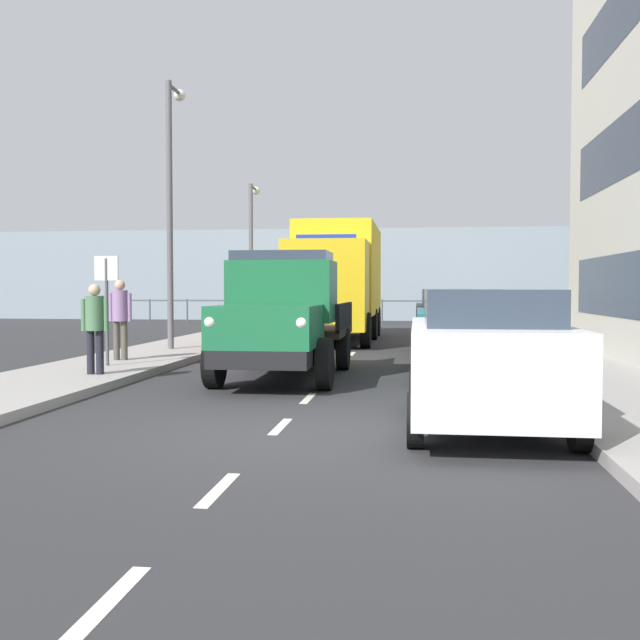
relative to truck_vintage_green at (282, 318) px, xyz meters
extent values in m
plane|color=#2D2D30|center=(-0.83, -4.68, -1.18)|extent=(80.00, 80.00, 0.00)
cube|color=#9E9993|center=(-5.62, -4.68, -1.10)|extent=(2.60, 38.00, 0.15)
cube|color=#9E9993|center=(3.96, -4.68, -1.10)|extent=(2.60, 38.00, 0.15)
cube|color=silver|center=(-0.83, 9.97, -1.17)|extent=(0.12, 1.10, 0.01)
cube|color=silver|center=(-0.83, 7.62, -1.17)|extent=(0.12, 1.10, 0.01)
cube|color=silver|center=(-0.83, 4.68, -1.17)|extent=(0.12, 1.10, 0.01)
cube|color=silver|center=(-0.83, 2.28, -1.17)|extent=(0.12, 1.10, 0.01)
cube|color=silver|center=(-0.83, -0.29, -1.17)|extent=(0.12, 1.10, 0.01)
cube|color=silver|center=(-0.83, -3.10, -1.17)|extent=(0.12, 1.10, 0.01)
cube|color=silver|center=(-0.83, -5.78, -1.17)|extent=(0.12, 1.10, 0.01)
cube|color=silver|center=(-0.83, -8.30, -1.17)|extent=(0.12, 1.10, 0.01)
cube|color=silver|center=(-0.83, -10.66, -1.17)|extent=(0.12, 1.10, 0.01)
cube|color=silver|center=(-0.83, -13.17, -1.17)|extent=(0.12, 1.10, 0.01)
cube|color=silver|center=(-0.83, -15.62, -1.17)|extent=(0.12, 1.10, 0.01)
cube|color=silver|center=(-0.83, -17.94, -1.17)|extent=(0.12, 1.10, 0.01)
cube|color=silver|center=(-0.83, -20.71, -1.17)|extent=(0.12, 1.10, 0.01)
cube|color=#84939E|center=(-0.83, -26.68, 1.32)|extent=(80.00, 0.80, 5.00)
cylinder|color=#4C5156|center=(-12.83, -23.08, -0.58)|extent=(0.08, 0.08, 1.20)
cylinder|color=#4C5156|center=(-10.83, -23.08, -0.58)|extent=(0.08, 0.08, 1.20)
cylinder|color=#4C5156|center=(-8.83, -23.08, -0.58)|extent=(0.08, 0.08, 1.20)
cylinder|color=#4C5156|center=(-6.83, -23.08, -0.58)|extent=(0.08, 0.08, 1.20)
cylinder|color=#4C5156|center=(-4.83, -23.08, -0.58)|extent=(0.08, 0.08, 1.20)
cylinder|color=#4C5156|center=(-2.83, -23.08, -0.58)|extent=(0.08, 0.08, 1.20)
cylinder|color=#4C5156|center=(-0.83, -23.08, -0.58)|extent=(0.08, 0.08, 1.20)
cylinder|color=#4C5156|center=(1.17, -23.08, -0.58)|extent=(0.08, 0.08, 1.20)
cylinder|color=#4C5156|center=(3.17, -23.08, -0.58)|extent=(0.08, 0.08, 1.20)
cylinder|color=#4C5156|center=(5.17, -23.08, -0.58)|extent=(0.08, 0.08, 1.20)
cylinder|color=#4C5156|center=(7.17, -23.08, -0.58)|extent=(0.08, 0.08, 1.20)
cylinder|color=#4C5156|center=(9.17, -23.08, -0.58)|extent=(0.08, 0.08, 1.20)
cylinder|color=#4C5156|center=(11.17, -23.08, -0.58)|extent=(0.08, 0.08, 1.20)
cylinder|color=#4C5156|center=(13.17, -23.08, -0.58)|extent=(0.08, 0.08, 1.20)
cube|color=#4C5156|center=(-0.83, -23.08, -0.06)|extent=(28.00, 0.08, 0.08)
cube|color=black|center=(0.00, -0.38, -0.58)|extent=(1.64, 5.60, 0.30)
cube|color=#196038|center=(0.00, 1.47, -0.08)|extent=(1.72, 1.90, 0.70)
cube|color=silver|center=(0.00, 2.36, -0.11)|extent=(1.16, 0.08, 0.56)
sphere|color=white|center=(-0.74, 2.36, 0.02)|extent=(0.20, 0.20, 0.20)
sphere|color=white|center=(0.73, 2.36, 0.02)|extent=(0.20, 0.20, 0.20)
cube|color=#196038|center=(0.00, -0.04, 0.50)|extent=(1.93, 1.34, 1.15)
cube|color=#2D3847|center=(0.00, -0.04, 0.97)|extent=(1.78, 1.23, 0.56)
cube|color=#2D2319|center=(0.00, -1.72, -0.35)|extent=(2.10, 2.80, 0.16)
cube|color=black|center=(-1.01, -1.72, -0.03)|extent=(0.08, 2.80, 0.56)
cube|color=black|center=(1.01, -1.72, -0.03)|extent=(0.08, 2.80, 0.56)
cylinder|color=black|center=(-0.97, 1.30, -0.73)|extent=(0.24, 0.90, 0.90)
cylinder|color=black|center=(0.97, 1.30, -0.73)|extent=(0.24, 0.90, 0.90)
cylinder|color=black|center=(-0.97, -1.92, -0.73)|extent=(0.24, 0.90, 0.90)
cylinder|color=black|center=(0.97, -1.92, -0.73)|extent=(0.24, 0.90, 0.90)
cube|color=gold|center=(0.09, -7.62, 0.64)|extent=(2.40, 2.21, 2.60)
cube|color=#2D3847|center=(0.09, -7.62, 1.21)|extent=(2.20, 2.04, 0.80)
cube|color=#1933B2|center=(0.09, -7.62, 2.04)|extent=(1.75, 0.20, 0.16)
cube|color=gold|center=(0.09, -11.62, 1.19)|extent=(2.50, 5.95, 3.00)
cube|color=black|center=(0.09, -10.68, -0.48)|extent=(2.00, 8.07, 0.36)
cylinder|color=black|center=(-1.06, -7.71, -0.66)|extent=(0.28, 1.04, 1.04)
cylinder|color=black|center=(1.24, -7.71, -0.66)|extent=(0.28, 1.04, 1.04)
cylinder|color=black|center=(-1.06, -11.32, -0.66)|extent=(0.28, 1.04, 1.04)
cylinder|color=black|center=(1.24, -11.32, -0.66)|extent=(0.28, 1.04, 1.04)
cylinder|color=black|center=(-1.06, -13.45, -0.66)|extent=(0.28, 1.04, 1.04)
cylinder|color=black|center=(1.24, -13.45, -0.66)|extent=(0.28, 1.04, 1.04)
cube|color=white|center=(-3.36, 4.50, -0.38)|extent=(1.81, 3.90, 1.00)
cube|color=#2D3847|center=(-3.36, 4.70, 0.33)|extent=(1.49, 2.15, 0.42)
cylinder|color=black|center=(-2.50, 3.29, -0.88)|extent=(0.18, 0.60, 0.60)
cylinder|color=black|center=(-4.23, 3.29, -0.88)|extent=(0.18, 0.60, 0.60)
cylinder|color=black|center=(-2.50, 5.71, -0.88)|extent=(0.18, 0.60, 0.60)
cylinder|color=black|center=(-4.23, 5.71, -0.88)|extent=(0.18, 0.60, 0.60)
cube|color=#1E6670|center=(-3.36, -1.18, -0.38)|extent=(1.68, 4.35, 1.00)
cube|color=#2D3847|center=(-3.36, -0.98, 0.33)|extent=(1.37, 2.39, 0.42)
cylinder|color=black|center=(-2.57, -2.53, -0.88)|extent=(0.18, 0.60, 0.60)
cylinder|color=black|center=(-4.16, -2.53, -0.88)|extent=(0.18, 0.60, 0.60)
cylinder|color=black|center=(-2.57, 0.17, -0.88)|extent=(0.18, 0.60, 0.60)
cylinder|color=black|center=(-4.16, 0.17, -0.88)|extent=(0.18, 0.60, 0.60)
cube|color=black|center=(-3.36, -6.46, -0.38)|extent=(1.71, 4.45, 1.00)
cube|color=#2D3847|center=(-3.36, -6.26, 0.33)|extent=(1.40, 2.45, 0.42)
cylinder|color=black|center=(-2.55, -7.84, -0.88)|extent=(0.18, 0.60, 0.60)
cylinder|color=black|center=(-4.18, -7.84, -0.88)|extent=(0.18, 0.60, 0.60)
cylinder|color=black|center=(-2.55, -5.08, -0.88)|extent=(0.18, 0.60, 0.60)
cylinder|color=black|center=(-4.18, -5.08, -0.88)|extent=(0.18, 0.60, 0.60)
cube|color=maroon|center=(1.71, -6.74, -0.38)|extent=(1.74, 4.53, 1.00)
cube|color=#2D3847|center=(1.71, -6.94, 0.33)|extent=(1.42, 2.49, 0.42)
cylinder|color=black|center=(0.89, -5.33, -0.88)|extent=(0.18, 0.60, 0.60)
cylinder|color=black|center=(2.54, -5.33, -0.88)|extent=(0.18, 0.60, 0.60)
cylinder|color=black|center=(0.89, -8.14, -0.88)|extent=(0.18, 0.60, 0.60)
cylinder|color=black|center=(2.54, -8.14, -0.88)|extent=(0.18, 0.60, 0.60)
cube|color=#B21E1E|center=(1.71, -12.87, -0.38)|extent=(1.86, 4.10, 1.00)
cube|color=#2D3847|center=(1.71, -13.07, 0.33)|extent=(1.53, 2.26, 0.42)
cylinder|color=black|center=(0.83, -11.59, -0.88)|extent=(0.18, 0.60, 0.60)
cylinder|color=black|center=(2.60, -11.59, -0.88)|extent=(0.18, 0.60, 0.60)
cylinder|color=black|center=(0.83, -14.14, -0.88)|extent=(0.18, 0.60, 0.60)
cylinder|color=black|center=(2.60, -14.14, -0.88)|extent=(0.18, 0.60, 0.60)
cylinder|color=black|center=(3.28, 0.78, -0.62)|extent=(0.14, 0.14, 0.81)
cylinder|color=black|center=(3.46, 0.78, -0.62)|extent=(0.14, 0.14, 0.81)
cylinder|color=#47724C|center=(3.37, 0.78, 0.10)|extent=(0.34, 0.34, 0.64)
cylinder|color=#47724C|center=(3.15, 0.78, 0.07)|extent=(0.09, 0.09, 0.59)
cylinder|color=#47724C|center=(3.59, 0.78, 0.07)|extent=(0.09, 0.09, 0.59)
sphere|color=tan|center=(3.37, 0.78, 0.53)|extent=(0.22, 0.22, 0.22)
cylinder|color=#4C473D|center=(3.90, -1.90, -0.60)|extent=(0.14, 0.14, 0.86)
cylinder|color=#4C473D|center=(4.08, -1.90, -0.60)|extent=(0.14, 0.14, 0.86)
cylinder|color=gray|center=(3.99, -1.90, 0.17)|extent=(0.34, 0.34, 0.68)
cylinder|color=gray|center=(3.77, -1.90, 0.14)|extent=(0.09, 0.09, 0.63)
cylinder|color=gray|center=(4.21, -1.90, 0.14)|extent=(0.09, 0.09, 0.63)
sphere|color=tan|center=(3.99, -1.90, 0.63)|extent=(0.23, 0.23, 0.23)
cylinder|color=#59595B|center=(3.91, -5.03, 2.46)|extent=(0.16, 0.16, 6.98)
cylinder|color=#59595B|center=(3.91, -5.48, 5.86)|extent=(0.10, 0.90, 0.10)
sphere|color=silver|center=(3.91, -5.93, 5.81)|extent=(0.32, 0.32, 0.32)
cylinder|color=#59595B|center=(3.77, -14.04, 1.76)|extent=(0.16, 0.16, 5.58)
cylinder|color=#59595B|center=(3.77, -14.49, 4.45)|extent=(0.10, 0.90, 0.10)
sphere|color=silver|center=(3.77, -14.94, 4.40)|extent=(0.32, 0.32, 0.32)
cylinder|color=#4C4C4C|center=(3.79, -0.73, 0.07)|extent=(0.07, 0.07, 2.20)
cube|color=silver|center=(3.79, -0.73, 0.97)|extent=(0.50, 0.04, 0.50)
camera|label=1|loc=(-2.50, 13.76, 0.55)|focal=41.60mm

